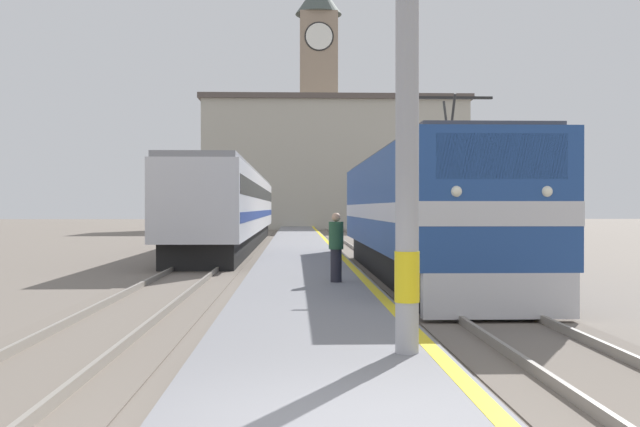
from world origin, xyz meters
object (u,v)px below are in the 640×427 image
Objects in this scene: passenger_train at (234,207)px; clock_tower at (318,96)px; catenary_mast at (414,42)px; person_on_platform at (336,246)px; locomotive_train at (418,213)px.

clock_tower is (5.92, 46.18, 12.78)m from passenger_train.
catenary_mast is at bearing -81.51° from passenger_train.
catenary_mast is (4.57, -30.60, 1.93)m from passenger_train.
clock_tower reaches higher than passenger_train.
person_on_platform is 0.06× the size of clock_tower.
clock_tower reaches higher than catenary_mast.
person_on_platform is at bearing 93.05° from catenary_mast.
passenger_train is at bearing 98.49° from catenary_mast.
clock_tower is at bearing 88.99° from catenary_mast.
person_on_platform is at bearing -120.13° from locomotive_train.
passenger_train reaches higher than person_on_platform.
catenary_mast is at bearing -99.63° from locomotive_train.
catenary_mast is (-2.21, -13.00, 2.12)m from locomotive_train.
passenger_train is (-6.77, 17.60, 0.18)m from locomotive_train.
catenary_mast reaches higher than passenger_train.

